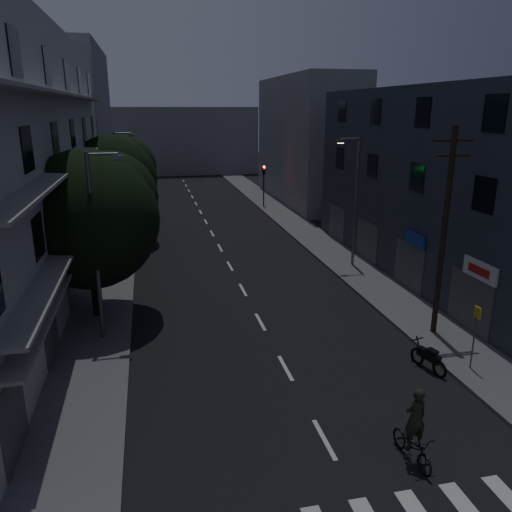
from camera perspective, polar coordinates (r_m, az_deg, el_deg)
name	(u,v)px	position (r m, az deg, el deg)	size (l,w,h in m)	color
ground	(219,246)	(37.02, -4.24, 1.14)	(160.00, 160.00, 0.00)	black
sidewalk_left	(114,251)	(36.79, -15.89, 0.56)	(3.00, 90.00, 0.15)	#565659
sidewalk_right	(316,240)	(38.70, 6.82, 1.86)	(3.00, 90.00, 0.15)	#565659
lane_markings	(209,227)	(43.03, -5.42, 3.30)	(0.15, 60.50, 0.01)	beige
building_left	(7,164)	(29.40, -26.56, 9.35)	(7.00, 36.00, 14.00)	#AFAFAA
building_right	(461,190)	(29.92, 22.37, 7.04)	(6.19, 28.00, 11.00)	#282C37
building_far_left	(77,126)	(58.85, -19.76, 13.84)	(6.00, 20.00, 16.00)	slate
building_far_right	(306,140)	(55.11, 5.78, 13.01)	(6.00, 20.00, 13.00)	slate
building_far_end	(178,140)	(80.67, -8.94, 12.92)	(24.00, 8.00, 10.00)	slate
tree_near	(90,214)	(24.26, -18.42, 4.57)	(6.44, 6.44, 7.94)	black
tree_mid	(113,176)	(38.09, -15.99, 8.77)	(6.40, 6.40, 7.88)	black
tree_far	(112,178)	(43.54, -16.09, 8.57)	(5.29, 5.29, 6.55)	black
traffic_signal_far_right	(264,177)	(51.14, 0.90, 9.00)	(0.28, 0.37, 4.10)	black
traffic_signal_far_left	(130,181)	(50.16, -14.17, 8.36)	(0.28, 0.37, 4.10)	black
street_lamp_left_near	(97,239)	(21.72, -17.67, 1.90)	(1.51, 0.25, 8.00)	slate
street_lamp_right	(354,196)	(31.69, 11.18, 6.78)	(1.51, 0.25, 8.00)	slate
street_lamp_left_far	(119,180)	(39.33, -15.34, 8.35)	(1.51, 0.25, 8.00)	slate
utility_pole	(444,229)	(22.61, 20.72, 2.86)	(1.80, 0.24, 9.00)	black
bus_stop_sign	(476,326)	(20.73, 23.81, -7.38)	(0.06, 0.35, 2.52)	#595B60
motorcycle	(428,358)	(20.86, 19.10, -11.00)	(0.70, 1.83, 1.19)	black
cyclist	(413,437)	(15.77, 17.54, -19.12)	(0.84, 1.92, 2.36)	black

